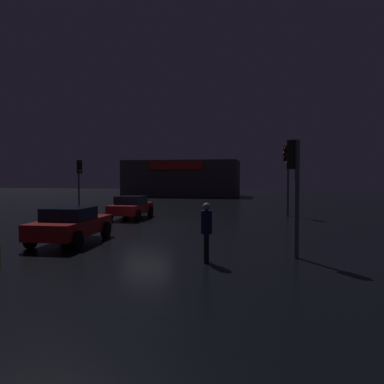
{
  "coord_description": "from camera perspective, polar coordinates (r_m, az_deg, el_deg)",
  "views": [
    {
      "loc": [
        6.2,
        -18.9,
        2.59
      ],
      "look_at": [
        1.78,
        3.22,
        1.69
      ],
      "focal_mm": 35.61,
      "sensor_mm": 36.0,
      "label": 1
    }
  ],
  "objects": [
    {
      "name": "ground_plane",
      "position": [
        20.06,
        -6.84,
        -5.14
      ],
      "size": [
        120.0,
        120.0,
        0.0
      ],
      "primitive_type": "plane",
      "color": "black"
    },
    {
      "name": "store_building",
      "position": [
        51.45,
        -1.51,
        2.06
      ],
      "size": [
        15.11,
        6.95,
        4.77
      ],
      "color": "#4C4742",
      "rests_on": "ground"
    },
    {
      "name": "traffic_signal_main",
      "position": [
        12.56,
        15.08,
        2.46
      ],
      "size": [
        0.43,
        0.42,
        3.76
      ],
      "color": "#595B60",
      "rests_on": "ground"
    },
    {
      "name": "traffic_signal_opposite",
      "position": [
        28.45,
        -16.52,
        2.6
      ],
      "size": [
        0.43,
        0.41,
        3.78
      ],
      "color": "#595B60",
      "rests_on": "ground"
    },
    {
      "name": "traffic_signal_cross_right",
      "position": [
        25.78,
        14.04,
        3.51
      ],
      "size": [
        0.42,
        0.42,
        4.6
      ],
      "color": "#595B60",
      "rests_on": "ground"
    },
    {
      "name": "car_near",
      "position": [
        23.94,
        -9.11,
        -2.17
      ],
      "size": [
        2.02,
        4.04,
        1.4
      ],
      "color": "#A51414",
      "rests_on": "ground"
    },
    {
      "name": "car_far",
      "position": [
        15.67,
        -17.7,
        -4.62
      ],
      "size": [
        2.15,
        4.2,
        1.41
      ],
      "color": "#A51414",
      "rests_on": "ground"
    },
    {
      "name": "pedestrian",
      "position": [
        11.51,
        2.18,
        -5.34
      ],
      "size": [
        0.35,
        0.35,
        1.81
      ],
      "color": "black",
      "rests_on": "ground"
    }
  ]
}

